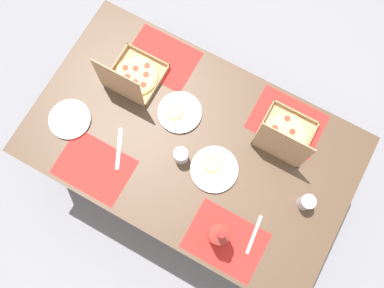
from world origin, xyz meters
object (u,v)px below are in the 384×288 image
Objects in this scene: pizza_box_corner_left at (133,77)px; plate_far_left at (70,119)px; soda_bottle at (218,235)px; pizza_box_edge_far at (284,136)px; cup_spare at (306,203)px; cup_red at (181,156)px; plate_near_left at (214,169)px; plate_far_right at (179,112)px.

plate_far_left is (0.17, 0.34, -0.04)m from pizza_box_corner_left.
pizza_box_corner_left is at bearing -33.18° from soda_bottle.
plate_far_left is 0.65× the size of soda_bottle.
plate_far_left is at bearing 23.61° from pizza_box_edge_far.
cup_spare is 0.63m from cup_red.
cup_red is at bearing 9.48° from plate_near_left.
pizza_box_edge_far is at bearing -156.39° from plate_far_left.
pizza_box_corner_left reaches higher than pizza_box_edge_far.
plate_far_right is 0.64m from soda_bottle.
pizza_box_corner_left is at bearing -117.20° from plate_far_left.
cup_spare reaches higher than plate_near_left.
plate_near_left is 0.46m from cup_spare.
pizza_box_corner_left is 0.90× the size of soda_bottle.
pizza_box_edge_far reaches higher than plate_far_left.
pizza_box_edge_far is 0.34m from cup_spare.
cup_red is at bearing 7.72° from cup_spare.
cup_red is at bearing 121.59° from plate_far_right.
plate_near_left is at bearing 7.06° from cup_spare.
pizza_box_edge_far reaches higher than plate_far_right.
soda_bottle is 0.42m from cup_red.
pizza_box_edge_far is at bearing -96.54° from soda_bottle.
pizza_box_corner_left is 0.62m from plate_near_left.
pizza_box_edge_far is 0.51m from cup_red.
plate_far_left is 2.10× the size of cup_spare.
plate_near_left is 0.73× the size of soda_bottle.
pizza_box_corner_left is 1.24× the size of plate_near_left.
cup_spare is (-0.74, 0.11, 0.04)m from plate_far_right.
pizza_box_edge_far is 2.87× the size of cup_spare.
pizza_box_corner_left is 2.92× the size of cup_red.
plate_far_right is at bearing 14.26° from pizza_box_edge_far.
soda_bottle is 3.24× the size of cup_red.
plate_far_right is at bearing -147.38° from plate_far_left.
cup_red reaches higher than plate_far_left.
soda_bottle is at bearing 120.30° from plate_near_left.
plate_far_left is 2.12× the size of cup_red.
cup_red is at bearing -36.84° from soda_bottle.
plate_near_left is at bearing -59.70° from soda_bottle.
cup_red is (0.33, -0.25, -0.08)m from soda_bottle.
pizza_box_edge_far is 1.37× the size of plate_far_left.
cup_red reaches higher than plate_near_left.
plate_near_left is 2.33× the size of cup_spare.
cup_spare and cup_red have the same top height.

